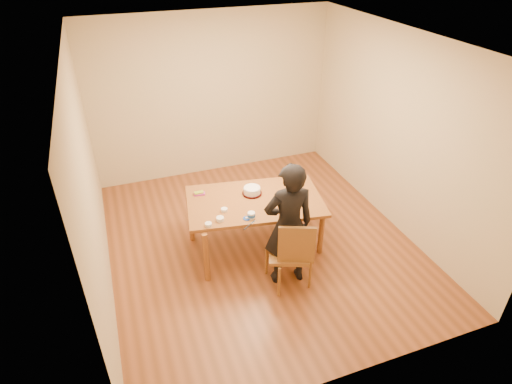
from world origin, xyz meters
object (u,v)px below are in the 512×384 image
object	(u,v)px
dining_chair	(289,252)
dining_table	(255,201)
cake	(252,190)
cake_plate	(252,193)
person	(288,226)

from	to	relation	value
dining_chair	dining_table	bearing A→B (deg)	122.74
dining_chair	cake	size ratio (longest dim) A/B	2.11
dining_chair	cake	bearing A→B (deg)	120.09
cake_plate	person	xyz separation A→B (m)	(0.13, -0.87, 0.05)
cake_plate	person	world-z (taller)	person
dining_chair	cake_plate	distance (m)	0.98
dining_chair	cake	xyz separation A→B (m)	(-0.13, 0.92, 0.36)
cake_plate	person	size ratio (longest dim) A/B	0.16
person	dining_table	bearing A→B (deg)	-71.98
cake_plate	cake	bearing A→B (deg)	45.00
cake_plate	cake	xyz separation A→B (m)	(0.00, 0.00, 0.05)
dining_table	dining_chair	distance (m)	0.84
dining_table	dining_chair	world-z (taller)	dining_table
dining_chair	cake	distance (m)	1.00
dining_chair	cake_plate	bearing A→B (deg)	120.09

